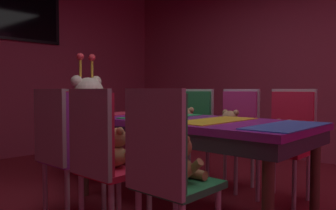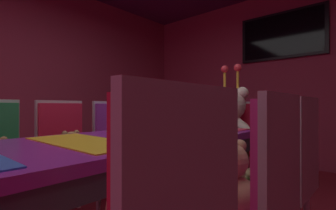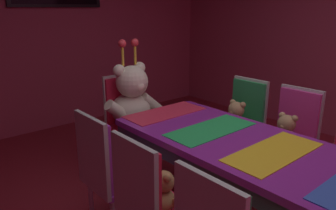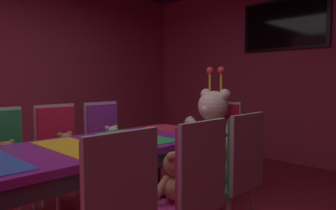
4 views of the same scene
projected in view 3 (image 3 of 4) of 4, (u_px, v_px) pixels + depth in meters
The scene contains 12 objects.
wall_back at pixel (57, 28), 4.54m from camera, with size 5.20×0.12×2.80m, color #99334C.
banquet_table at pixel (239, 151), 2.43m from camera, with size 0.90×2.02×0.75m.
chair_left_1 at pixel (146, 198), 1.92m from camera, with size 0.42×0.41×0.98m.
teddy_left_1 at pixel (164, 193), 2.02m from camera, with size 0.22×0.29×0.27m.
chair_left_2 at pixel (103, 166), 2.32m from camera, with size 0.42×0.41×0.98m.
teddy_left_2 at pixel (121, 162), 2.41m from camera, with size 0.23×0.30×0.28m.
chair_right_1 at pixel (294, 130), 3.00m from camera, with size 0.42×0.41×0.98m.
teddy_right_1 at pixel (285, 134), 2.91m from camera, with size 0.26×0.34×0.32m.
chair_right_2 at pixel (244, 116), 3.37m from camera, with size 0.42×0.41×0.98m.
teddy_right_2 at pixel (235, 119), 3.28m from camera, with size 0.27×0.35×0.33m.
throne_chair at pixel (125, 110), 3.57m from camera, with size 0.41×0.42×0.98m.
king_teddy_bear at pixel (133, 100), 3.40m from camera, with size 0.71×0.55×0.92m.
Camera 3 is at (-1.85, -1.35, 1.68)m, focal length 34.93 mm.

